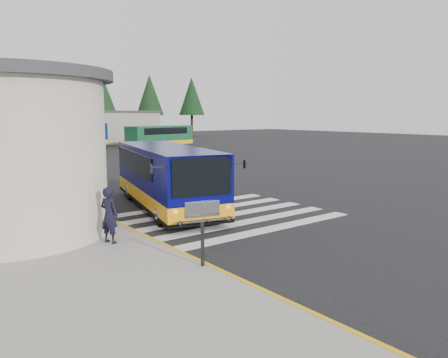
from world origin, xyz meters
TOP-DOWN VIEW (x-y plane):
  - ground at (0.00, 0.00)m, footprint 140.00×140.00m
  - curb_strip at (-4.05, 4.00)m, footprint 0.12×34.00m
  - crosswalk at (-0.50, -0.80)m, footprint 8.00×5.35m
  - depot_building at (6.00, 42.00)m, footprint 26.40×8.40m
  - tree_line at (6.29, 50.00)m, footprint 58.40×4.40m
  - transit_bus at (-1.24, 1.68)m, footprint 4.58×8.94m
  - pedestrian_a at (-5.17, -1.93)m, footprint 0.58×0.68m
  - pedestrian_b at (-5.47, -0.06)m, footprint 1.09×1.09m
  - bollard at (-4.20, -5.06)m, footprint 0.09×0.09m
  - far_bus_a at (5.46, 35.35)m, footprint 9.19×2.64m
  - far_bus_b at (14.68, 30.41)m, footprint 8.47×3.89m

SIDE VIEW (x-z plane):
  - ground at x=0.00m, z-range 0.00..0.00m
  - crosswalk at x=-0.50m, z-range 0.00..0.01m
  - curb_strip at x=-4.05m, z-range 0.00..0.16m
  - bollard at x=-4.20m, z-range 0.15..1.22m
  - pedestrian_a at x=-5.17m, z-range 0.15..1.73m
  - pedestrian_b at x=-5.47m, z-range 0.15..1.93m
  - transit_bus at x=-1.24m, z-range -0.05..2.40m
  - far_bus_b at x=14.68m, z-range 0.32..2.43m
  - far_bus_a at x=5.46m, z-range 0.35..2.72m
  - depot_building at x=6.00m, z-range 0.01..4.21m
  - tree_line at x=6.29m, z-range 1.77..11.77m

